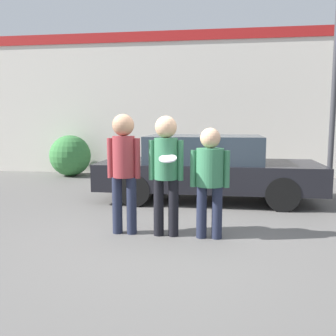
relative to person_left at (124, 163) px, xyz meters
name	(u,v)px	position (x,y,z in m)	size (l,w,h in m)	color
ground_plane	(172,236)	(0.73, -0.02, -1.07)	(56.00, 56.00, 0.00)	#5B5956
storefront_building	(200,103)	(0.73, 6.31, 1.14)	(24.00, 0.22, 4.37)	silver
person_left	(124,163)	(0.00, 0.00, 0.00)	(0.50, 0.33, 1.78)	#1E2338
person_middle_with_frisbee	(166,165)	(0.63, -0.02, -0.02)	(0.51, 0.53, 1.76)	black
person_right	(210,173)	(1.27, -0.04, -0.13)	(0.56, 0.39, 1.59)	#1E2338
parked_car_near	(207,168)	(1.12, 2.56, -0.37)	(4.56, 1.79, 1.37)	black
shrub	(70,156)	(-3.17, 5.50, -0.45)	(1.24, 1.24, 1.24)	#387A3D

